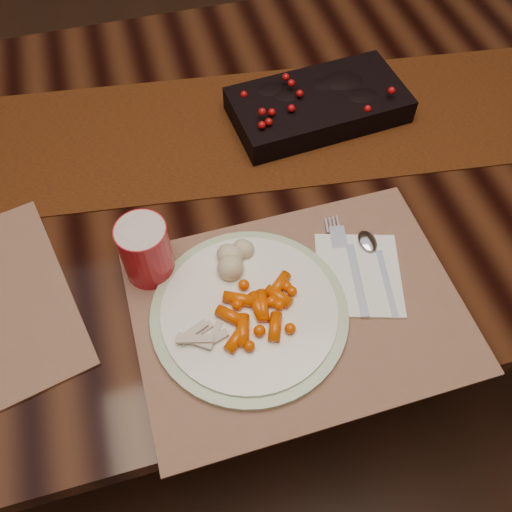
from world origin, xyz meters
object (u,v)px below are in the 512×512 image
object	(u,v)px
red_cup	(146,251)
centerpiece	(319,102)
baby_carrots	(259,306)
dinner_plate	(249,312)
mashed_potatoes	(235,256)
napkin	(358,275)
placemat_main	(298,310)
dining_table	(228,270)
turkey_shreds	(204,337)

from	to	relation	value
red_cup	centerpiece	bearing A→B (deg)	35.72
centerpiece	baby_carrots	distance (m)	0.46
dinner_plate	mashed_potatoes	xyz separation A→B (m)	(0.00, 0.09, 0.03)
dinner_plate	napkin	distance (m)	0.19
placemat_main	baby_carrots	xyz separation A→B (m)	(-0.06, 0.01, 0.03)
centerpiece	dinner_plate	distance (m)	0.47
dinner_plate	mashed_potatoes	world-z (taller)	mashed_potatoes
dining_table	mashed_potatoes	size ratio (longest dim) A/B	22.36
turkey_shreds	red_cup	xyz separation A→B (m)	(-0.05, 0.15, 0.03)
baby_carrots	turkey_shreds	bearing A→B (deg)	-164.21
dinner_plate	red_cup	distance (m)	0.18
mashed_potatoes	red_cup	size ratio (longest dim) A/B	0.75
dining_table	red_cup	world-z (taller)	red_cup
dinner_plate	turkey_shreds	world-z (taller)	turkey_shreds
centerpiece	dining_table	bearing A→B (deg)	-162.19
dinner_plate	red_cup	size ratio (longest dim) A/B	2.79
dining_table	placemat_main	xyz separation A→B (m)	(0.04, -0.33, 0.38)
dinner_plate	napkin	bearing A→B (deg)	6.41
dining_table	mashed_potatoes	world-z (taller)	mashed_potatoes
centerpiece	placemat_main	xyz separation A→B (m)	(-0.17, -0.40, -0.03)
baby_carrots	napkin	bearing A→B (deg)	8.04
napkin	red_cup	size ratio (longest dim) A/B	1.43
turkey_shreds	napkin	distance (m)	0.27
placemat_main	baby_carrots	size ratio (longest dim) A/B	4.18
baby_carrots	centerpiece	bearing A→B (deg)	59.58
turkey_shreds	napkin	size ratio (longest dim) A/B	0.46
placemat_main	turkey_shreds	distance (m)	0.15
dining_table	mashed_potatoes	xyz separation A→B (m)	(-0.03, -0.24, 0.42)
dining_table	red_cup	distance (m)	0.50
baby_carrots	napkin	size ratio (longest dim) A/B	0.78
baby_carrots	napkin	distance (m)	0.18
red_cup	dining_table	bearing A→B (deg)	51.43
dining_table	centerpiece	size ratio (longest dim) A/B	5.39
centerpiece	napkin	xyz separation A→B (m)	(-0.06, -0.37, -0.03)
dining_table	centerpiece	distance (m)	0.47
centerpiece	turkey_shreds	world-z (taller)	centerpiece
centerpiece	red_cup	bearing A→B (deg)	-144.28
dining_table	red_cup	size ratio (longest dim) A/B	16.68
turkey_shreds	baby_carrots	bearing A→B (deg)	15.79
mashed_potatoes	placemat_main	bearing A→B (deg)	-52.83
placemat_main	turkey_shreds	bearing A→B (deg)	-174.03
centerpiece	dinner_plate	world-z (taller)	centerpiece
dinner_plate	red_cup	world-z (taller)	red_cup
centerpiece	red_cup	size ratio (longest dim) A/B	3.09
dining_table	dinner_plate	size ratio (longest dim) A/B	5.98
dining_table	napkin	size ratio (longest dim) A/B	11.66
placemat_main	baby_carrots	distance (m)	0.07
dinner_plate	napkin	size ratio (longest dim) A/B	1.95
napkin	turkey_shreds	bearing A→B (deg)	-152.53
napkin	red_cup	world-z (taller)	red_cup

